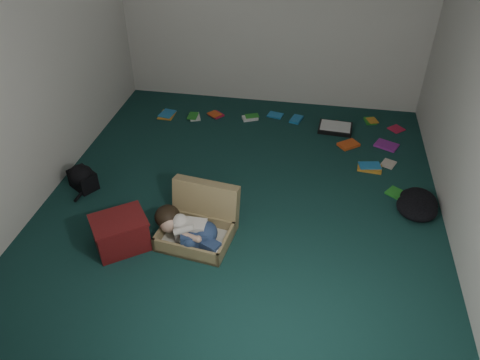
% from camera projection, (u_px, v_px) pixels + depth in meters
% --- Properties ---
extents(floor, '(4.50, 4.50, 0.00)m').
position_uv_depth(floor, '(243.00, 199.00, 4.85)').
color(floor, '#123531').
rests_on(floor, ground).
extents(wall_back, '(4.50, 0.00, 4.50)m').
position_uv_depth(wall_back, '(273.00, 7.00, 5.86)').
color(wall_back, silver).
rests_on(wall_back, ground).
extents(wall_front, '(4.50, 0.00, 4.50)m').
position_uv_depth(wall_front, '(165.00, 275.00, 2.30)').
color(wall_front, silver).
rests_on(wall_front, ground).
extents(wall_left, '(0.00, 4.50, 4.50)m').
position_uv_depth(wall_left, '(32.00, 67.00, 4.36)').
color(wall_left, silver).
rests_on(wall_left, ground).
extents(suitcase, '(0.72, 0.71, 0.47)m').
position_uv_depth(suitcase, '(200.00, 222.00, 4.35)').
color(suitcase, '#968153').
rests_on(suitcase, floor).
extents(person, '(0.68, 0.40, 0.29)m').
position_uv_depth(person, '(188.00, 229.00, 4.21)').
color(person, silver).
rests_on(person, suitcase).
extents(maroon_bin, '(0.60, 0.58, 0.32)m').
position_uv_depth(maroon_bin, '(121.00, 233.00, 4.20)').
color(maroon_bin, '#5E1314').
rests_on(maroon_bin, floor).
extents(backpack, '(0.46, 0.44, 0.22)m').
position_uv_depth(backpack, '(83.00, 179.00, 4.95)').
color(backpack, black).
rests_on(backpack, floor).
extents(clothing_pile, '(0.49, 0.41, 0.15)m').
position_uv_depth(clothing_pile, '(412.00, 202.00, 4.68)').
color(clothing_pile, black).
rests_on(clothing_pile, floor).
extents(paper_tray, '(0.44, 0.34, 0.06)m').
position_uv_depth(paper_tray, '(335.00, 128.00, 5.96)').
color(paper_tray, black).
rests_on(paper_tray, floor).
extents(book_scatter, '(3.24, 1.75, 0.02)m').
position_uv_depth(book_scatter, '(310.00, 133.00, 5.89)').
color(book_scatter, orange).
rests_on(book_scatter, floor).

